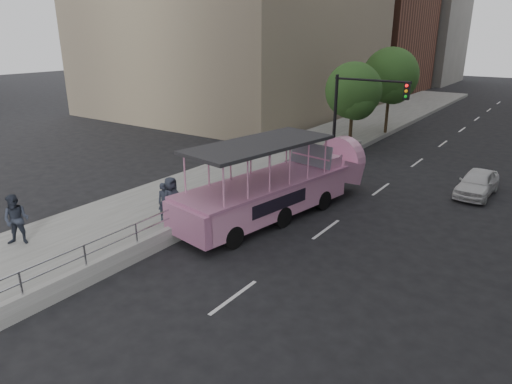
% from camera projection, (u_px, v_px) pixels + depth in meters
% --- Properties ---
extents(ground, '(160.00, 160.00, 0.00)m').
position_uv_depth(ground, '(246.00, 262.00, 15.52)').
color(ground, black).
extents(sidewalk, '(5.50, 80.00, 0.30)m').
position_uv_depth(sidewalk, '(268.00, 165.00, 26.31)').
color(sidewalk, '#9FA09A').
rests_on(sidewalk, ground).
extents(kerb_wall, '(0.24, 30.00, 0.36)m').
position_uv_depth(kerb_wall, '(213.00, 211.00, 18.60)').
color(kerb_wall, '#AEADA8').
rests_on(kerb_wall, sidewalk).
extents(guardrail, '(0.07, 22.00, 0.71)m').
position_uv_depth(guardrail, '(213.00, 196.00, 18.38)').
color(guardrail, silver).
rests_on(guardrail, kerb_wall).
extents(duck_boat, '(4.00, 10.23, 3.32)m').
position_uv_depth(duck_boat, '(281.00, 185.00, 19.39)').
color(duck_boat, black).
rests_on(duck_boat, ground).
extents(car, '(1.63, 3.67, 1.23)m').
position_uv_depth(car, '(477.00, 183.00, 21.70)').
color(car, silver).
rests_on(car, ground).
extents(pedestrian_near, '(0.54, 0.65, 1.53)m').
position_uv_depth(pedestrian_near, '(165.00, 202.00, 17.99)').
color(pedestrian_near, '#272C39').
rests_on(pedestrian_near, sidewalk).
extents(pedestrian_mid, '(1.13, 1.09, 1.83)m').
position_uv_depth(pedestrian_mid, '(16.00, 220.00, 15.88)').
color(pedestrian_mid, '#272C39').
rests_on(pedestrian_mid, sidewalk).
extents(pedestrian_far, '(0.59, 0.88, 1.77)m').
position_uv_depth(pedestrian_far, '(171.00, 199.00, 17.97)').
color(pedestrian_far, '#272C39').
rests_on(pedestrian_far, sidewalk).
extents(parking_sign, '(0.08, 0.61, 2.70)m').
position_uv_depth(parking_sign, '(297.00, 154.00, 22.46)').
color(parking_sign, black).
rests_on(parking_sign, ground).
extents(traffic_signal, '(4.20, 0.32, 5.20)m').
position_uv_depth(traffic_signal, '(355.00, 107.00, 24.94)').
color(traffic_signal, black).
rests_on(traffic_signal, ground).
extents(street_tree_near, '(3.52, 3.52, 5.72)m').
position_uv_depth(street_tree_near, '(354.00, 93.00, 28.35)').
color(street_tree_near, '#332517').
rests_on(street_tree_near, ground).
extents(street_tree_far, '(3.97, 3.97, 6.45)m').
position_uv_depth(street_tree_far, '(391.00, 78.00, 32.72)').
color(street_tree_far, '#332517').
rests_on(street_tree_far, ground).
extents(midrise_stone_b, '(16.00, 14.00, 20.00)m').
position_uv_depth(midrise_stone_b, '(407.00, 14.00, 70.32)').
color(midrise_stone_b, gray).
rests_on(midrise_stone_b, ground).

